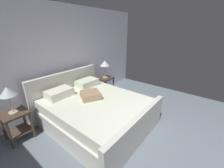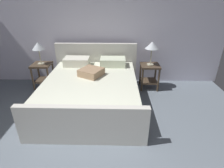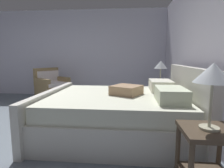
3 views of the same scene
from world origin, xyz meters
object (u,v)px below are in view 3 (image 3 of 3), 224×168
object	(u,v)px
nightstand_right	(207,151)
armchair	(52,88)
table_lamp_right	(213,75)
nightstand_left	(160,93)
table_lamp_left	(161,66)
bed	(120,112)

from	to	relation	value
nightstand_right	armchair	xyz separation A→B (m)	(-3.38, -2.80, -0.06)
table_lamp_right	nightstand_left	world-z (taller)	table_lamp_right
nightstand_left	nightstand_right	bearing A→B (deg)	-0.33
table_lamp_right	table_lamp_left	bearing A→B (deg)	179.67
armchair	nightstand_left	bearing A→B (deg)	74.26
bed	nightstand_right	distance (m)	1.53
nightstand_right	armchair	world-z (taller)	armchair
armchair	bed	bearing A→B (deg)	43.67
nightstand_right	table_lamp_right	bearing A→B (deg)	53.13
nightstand_right	nightstand_left	world-z (taller)	same
bed	nightstand_right	world-z (taller)	bed
bed	armchair	xyz separation A→B (m)	(-2.09, -1.99, 0.01)
nightstand_left	table_lamp_left	bearing A→B (deg)	126.87
table_lamp_left	table_lamp_right	bearing A→B (deg)	-0.33
bed	table_lamp_left	bearing A→B (deg)	147.66
nightstand_right	armchair	distance (m)	4.39
armchair	table_lamp_left	bearing A→B (deg)	74.26
table_lamp_right	table_lamp_left	xyz separation A→B (m)	(-2.59, 0.01, -0.03)
nightstand_left	armchair	distance (m)	2.92
table_lamp_right	nightstand_right	bearing A→B (deg)	-126.87
nightstand_left	table_lamp_left	distance (m)	0.61
nightstand_right	table_lamp_right	xyz separation A→B (m)	(0.00, 0.00, 0.64)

